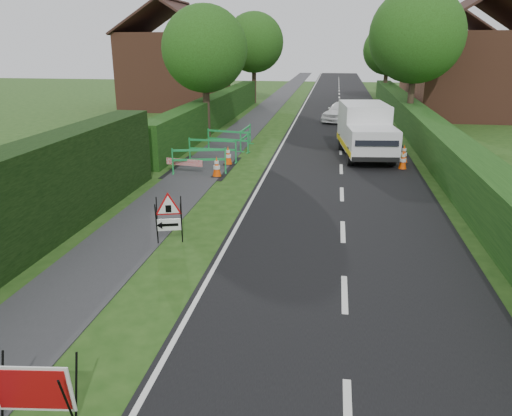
{
  "coord_description": "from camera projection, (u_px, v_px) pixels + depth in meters",
  "views": [
    {
      "loc": [
        2.13,
        -8.05,
        4.76
      ],
      "look_at": [
        0.24,
        4.02,
        0.72
      ],
      "focal_mm": 35.0,
      "sensor_mm": 36.0,
      "label": 1
    }
  ],
  "objects": [
    {
      "name": "tree_ne",
      "position": [
        417.0,
        35.0,
        27.43
      ],
      "size": [
        5.2,
        5.2,
        7.79
      ],
      "color": "#2D2116",
      "rests_on": "ground"
    },
    {
      "name": "ped_barrier_2",
      "position": [
        228.0,
        138.0,
        22.93
      ],
      "size": [
        2.09,
        0.78,
        1.0
      ],
      "rotation": [
        0.0,
        0.0,
        -0.21
      ],
      "color": "green",
      "rests_on": "ground"
    },
    {
      "name": "works_van",
      "position": [
        366.0,
        130.0,
        21.69
      ],
      "size": [
        2.47,
        5.11,
        2.24
      ],
      "rotation": [
        0.0,
        0.0,
        0.11
      ],
      "color": "silver",
      "rests_on": "ground"
    },
    {
      "name": "ped_barrier_3",
      "position": [
        245.0,
        135.0,
        23.69
      ],
      "size": [
        0.46,
        2.08,
        1.0
      ],
      "rotation": [
        0.0,
        0.0,
        1.52
      ],
      "color": "green",
      "rests_on": "ground"
    },
    {
      "name": "ground",
      "position": [
        210.0,
        310.0,
        9.35
      ],
      "size": [
        120.0,
        120.0,
        0.0
      ],
      "primitive_type": "plane",
      "color": "#1F4313",
      "rests_on": "ground"
    },
    {
      "name": "redwhite_plank",
      "position": [
        185.0,
        174.0,
        19.15
      ],
      "size": [
        1.49,
        0.29,
        0.25
      ],
      "primitive_type": "cube",
      "rotation": [
        0.0,
        0.0,
        -0.16
      ],
      "color": "red",
      "rests_on": "ground"
    },
    {
      "name": "house_east_a",
      "position": [
        471.0,
        73.0,
        33.1
      ],
      "size": [
        7.5,
        7.4,
        7.88
      ],
      "color": "brown",
      "rests_on": "ground"
    },
    {
      "name": "house_west",
      "position": [
        176.0,
        69.0,
        38.05
      ],
      "size": [
        7.5,
        7.4,
        7.88
      ],
      "color": "brown",
      "rests_on": "ground"
    },
    {
      "name": "hedge_west_far",
      "position": [
        217.0,
        125.0,
        30.72
      ],
      "size": [
        1.0,
        24.0,
        1.8
      ],
      "primitive_type": "cube",
      "color": "#14380F",
      "rests_on": "ground"
    },
    {
      "name": "traffic_cone_3",
      "position": [
        217.0,
        167.0,
        18.56
      ],
      "size": [
        0.38,
        0.38,
        0.79
      ],
      "color": "black",
      "rests_on": "ground"
    },
    {
      "name": "traffic_cone_2",
      "position": [
        394.0,
        142.0,
        23.26
      ],
      "size": [
        0.38,
        0.38,
        0.79
      ],
      "color": "black",
      "rests_on": "ground"
    },
    {
      "name": "hatchback_car",
      "position": [
        342.0,
        111.0,
        31.75
      ],
      "size": [
        2.89,
        4.19,
        1.33
      ],
      "primitive_type": "imported",
      "rotation": [
        0.0,
        0.0,
        -0.38
      ],
      "color": "white",
      "rests_on": "ground"
    },
    {
      "name": "footpath",
      "position": [
        274.0,
        102.0,
        42.62
      ],
      "size": [
        2.0,
        90.0,
        0.02
      ],
      "primitive_type": "cube",
      "color": "#2D2D30",
      "rests_on": "ground"
    },
    {
      "name": "traffic_cone_0",
      "position": [
        403.0,
        160.0,
        19.67
      ],
      "size": [
        0.38,
        0.38,
        0.79
      ],
      "color": "black",
      "rests_on": "ground"
    },
    {
      "name": "ped_barrier_1",
      "position": [
        212.0,
        147.0,
        20.83
      ],
      "size": [
        2.07,
        0.42,
        1.0
      ],
      "rotation": [
        0.0,
        0.0,
        -0.04
      ],
      "color": "green",
      "rests_on": "ground"
    },
    {
      "name": "road_surface",
      "position": [
        339.0,
        103.0,
        41.82
      ],
      "size": [
        6.0,
        90.0,
        0.02
      ],
      "primitive_type": "cube",
      "color": "black",
      "rests_on": "ground"
    },
    {
      "name": "tree_fw",
      "position": [
        254.0,
        43.0,
        40.41
      ],
      "size": [
        4.8,
        4.8,
        7.24
      ],
      "color": "#2D2116",
      "rests_on": "ground"
    },
    {
      "name": "tree_fe",
      "position": [
        388.0,
        50.0,
        42.74
      ],
      "size": [
        4.2,
        4.2,
        6.33
      ],
      "color": "#2D2116",
      "rests_on": "ground"
    },
    {
      "name": "traffic_cone_4",
      "position": [
        228.0,
        156.0,
        20.42
      ],
      "size": [
        0.38,
        0.38,
        0.79
      ],
      "color": "black",
      "rests_on": "ground"
    },
    {
      "name": "tree_nw",
      "position": [
        205.0,
        49.0,
        25.51
      ],
      "size": [
        4.4,
        4.4,
        6.7
      ],
      "color": "#2D2116",
      "rests_on": "ground"
    },
    {
      "name": "hedge_east",
      "position": [
        427.0,
        150.0,
        23.41
      ],
      "size": [
        1.2,
        50.0,
        1.5
      ],
      "primitive_type": "cube",
      "color": "#14380F",
      "rests_on": "ground"
    },
    {
      "name": "ped_barrier_0",
      "position": [
        199.0,
        158.0,
        18.95
      ],
      "size": [
        2.08,
        0.83,
        1.0
      ],
      "rotation": [
        0.0,
        0.0,
        0.24
      ],
      "color": "green",
      "rests_on": "ground"
    },
    {
      "name": "traffic_cone_1",
      "position": [
        404.0,
        154.0,
        20.74
      ],
      "size": [
        0.38,
        0.38,
        0.79
      ],
      "color": "black",
      "rests_on": "ground"
    },
    {
      "name": "triangle_sign",
      "position": [
        167.0,
        214.0,
        12.22
      ],
      "size": [
        0.95,
        0.95,
        1.12
      ],
      "rotation": [
        0.0,
        0.0,
        0.29
      ],
      "color": "black",
      "rests_on": "ground"
    },
    {
      "name": "red_rect_sign",
      "position": [
        32.0,
        390.0,
        6.42
      ],
      "size": [
        1.09,
        0.74,
        0.88
      ],
      "rotation": [
        0.0,
        0.0,
        0.12
      ],
      "color": "black",
      "rests_on": "ground"
    },
    {
      "name": "house_east_b",
      "position": [
        445.0,
        65.0,
        46.09
      ],
      "size": [
        7.5,
        7.4,
        7.88
      ],
      "color": "brown",
      "rests_on": "ground"
    }
  ]
}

